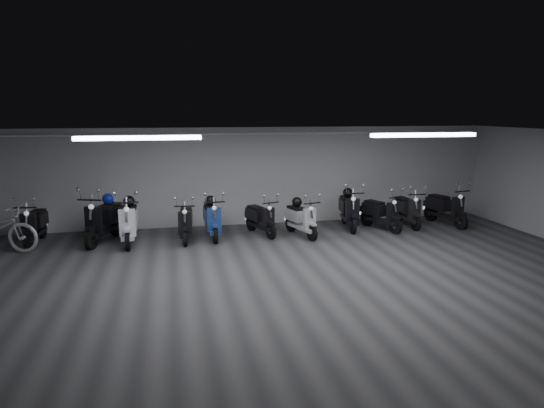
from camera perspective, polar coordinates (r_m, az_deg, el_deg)
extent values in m
cube|color=#343436|center=(9.79, 3.32, -8.75)|extent=(14.00, 10.00, 0.01)
cube|color=gray|center=(9.25, 3.51, 7.90)|extent=(14.00, 10.00, 0.01)
cube|color=#A7A7AA|center=(14.25, -1.80, 3.23)|extent=(14.00, 0.01, 2.80)
cube|color=#A7A7AA|center=(4.95, 18.88, -11.91)|extent=(14.00, 0.01, 2.80)
cube|color=white|center=(9.95, -15.16, 7.37)|extent=(2.40, 0.18, 0.08)
cube|color=white|center=(11.31, 17.11, 7.63)|extent=(2.40, 0.18, 0.08)
cylinder|color=white|center=(14.06, -1.77, 8.12)|extent=(13.60, 0.05, 0.05)
sphere|color=navy|center=(13.16, -18.42, 0.56)|extent=(0.28, 0.28, 0.28)
sphere|color=black|center=(12.99, -7.12, 0.38)|extent=(0.28, 0.28, 0.28)
sphere|color=black|center=(12.86, -16.19, 0.31)|extent=(0.29, 0.29, 0.29)
sphere|color=black|center=(14.11, 8.74, 1.33)|extent=(0.28, 0.28, 0.28)
sphere|color=black|center=(13.08, 2.90, 0.24)|extent=(0.27, 0.27, 0.27)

